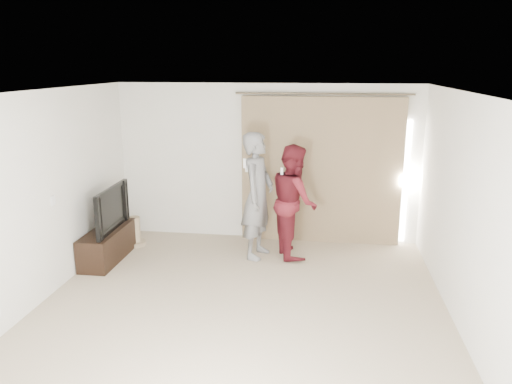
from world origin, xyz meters
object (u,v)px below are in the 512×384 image
tv_console (108,244)px  tv (105,208)px  person_woman (294,201)px  person_man (258,196)px

tv_console → tv: size_ratio=1.09×
tv_console → person_woman: 2.91m
person_man → person_woman: 0.56m
tv_console → person_man: person_man is taller
person_man → person_woman: size_ratio=1.11×
tv → person_woman: size_ratio=0.66×
tv → person_man: bearing=-79.7°
tv_console → tv: (0.00, 0.00, 0.57)m
tv_console → tv: bearing=0.0°
tv → person_man: 2.29m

